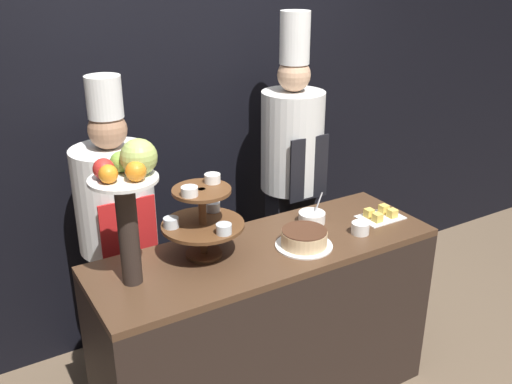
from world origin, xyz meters
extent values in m
cube|color=black|center=(0.00, 1.27, 1.40)|extent=(10.00, 0.06, 2.80)
cube|color=black|center=(0.00, 0.29, 0.45)|extent=(1.71, 0.58, 0.90)
cube|color=#4C3321|center=(0.00, 0.29, 0.92)|extent=(1.71, 0.58, 0.03)
cylinder|color=brown|center=(-0.29, 0.37, 0.94)|extent=(0.17, 0.17, 0.02)
cylinder|color=brown|center=(-0.29, 0.37, 1.10)|extent=(0.04, 0.04, 0.33)
cylinder|color=brown|center=(-0.29, 0.37, 1.09)|extent=(0.38, 0.38, 0.02)
cylinder|color=brown|center=(-0.29, 0.37, 1.26)|extent=(0.27, 0.27, 0.02)
cylinder|color=silver|center=(-0.43, 0.41, 1.12)|extent=(0.07, 0.07, 0.04)
cylinder|color=green|center=(-0.43, 0.41, 1.11)|extent=(0.06, 0.06, 0.03)
cylinder|color=silver|center=(-0.26, 0.23, 1.12)|extent=(0.07, 0.07, 0.04)
cylinder|color=red|center=(-0.26, 0.23, 1.11)|extent=(0.06, 0.06, 0.03)
cylinder|color=silver|center=(-0.19, 0.47, 1.12)|extent=(0.07, 0.07, 0.04)
cylinder|color=gold|center=(-0.19, 0.47, 1.11)|extent=(0.06, 0.06, 0.03)
cylinder|color=white|center=(-0.37, 0.33, 1.29)|extent=(0.07, 0.07, 0.04)
cylinder|color=white|center=(-0.22, 0.41, 1.29)|extent=(0.07, 0.07, 0.04)
cylinder|color=#2D231E|center=(-0.66, 0.32, 1.17)|extent=(0.09, 0.09, 0.46)
cylinder|color=white|center=(-0.66, 0.32, 1.41)|extent=(0.28, 0.28, 0.01)
sphere|color=#ADC160|center=(-0.59, 0.32, 1.49)|extent=(0.15, 0.15, 0.15)
sphere|color=#84B742|center=(-0.64, 0.39, 1.46)|extent=(0.09, 0.09, 0.09)
sphere|color=red|center=(-0.72, 0.34, 1.46)|extent=(0.09, 0.09, 0.09)
sphere|color=orange|center=(-0.72, 0.29, 1.45)|extent=(0.07, 0.07, 0.07)
sphere|color=orange|center=(-0.62, 0.26, 1.45)|extent=(0.08, 0.08, 0.08)
cylinder|color=white|center=(0.16, 0.20, 0.94)|extent=(0.28, 0.28, 0.01)
cylinder|color=#E0BC89|center=(0.16, 0.20, 0.98)|extent=(0.22, 0.22, 0.07)
cylinder|color=#472819|center=(0.16, 0.20, 1.02)|extent=(0.22, 0.22, 0.01)
cylinder|color=white|center=(0.48, 0.17, 0.96)|extent=(0.09, 0.09, 0.06)
cube|color=white|center=(0.69, 0.26, 0.94)|extent=(0.23, 0.16, 0.01)
cube|color=#EFCC56|center=(0.64, 0.22, 0.96)|extent=(0.04, 0.04, 0.04)
cube|color=#EFCC56|center=(0.74, 0.22, 0.96)|extent=(0.04, 0.04, 0.04)
cube|color=#EFCC56|center=(0.64, 0.29, 0.96)|extent=(0.04, 0.04, 0.04)
cube|color=#EFCC56|center=(0.74, 0.29, 0.96)|extent=(0.04, 0.04, 0.04)
cylinder|color=white|center=(0.35, 0.40, 0.96)|extent=(0.14, 0.14, 0.06)
cylinder|color=#BCBCC1|center=(0.38, 0.40, 1.04)|extent=(0.05, 0.01, 0.11)
cube|color=#38332D|center=(-0.54, 0.89, 0.41)|extent=(0.30, 0.17, 0.81)
cylinder|color=white|center=(-0.54, 0.89, 1.08)|extent=(0.40, 0.40, 0.54)
cube|color=red|center=(-0.54, 0.70, 0.97)|extent=(0.28, 0.01, 0.35)
sphere|color=#A37556|center=(-0.54, 0.89, 1.45)|extent=(0.19, 0.19, 0.19)
cylinder|color=white|center=(-0.54, 0.89, 1.61)|extent=(0.17, 0.17, 0.20)
cube|color=black|center=(0.55, 0.89, 0.46)|extent=(0.28, 0.15, 0.92)
cylinder|color=silver|center=(0.55, 0.89, 1.21)|extent=(0.37, 0.37, 0.59)
cube|color=black|center=(0.55, 0.71, 1.09)|extent=(0.26, 0.01, 0.38)
sphere|color=tan|center=(0.55, 0.89, 1.60)|extent=(0.19, 0.19, 0.19)
cylinder|color=white|center=(0.55, 0.89, 1.81)|extent=(0.17, 0.17, 0.29)
camera|label=1|loc=(-1.29, -1.76, 2.23)|focal=40.00mm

